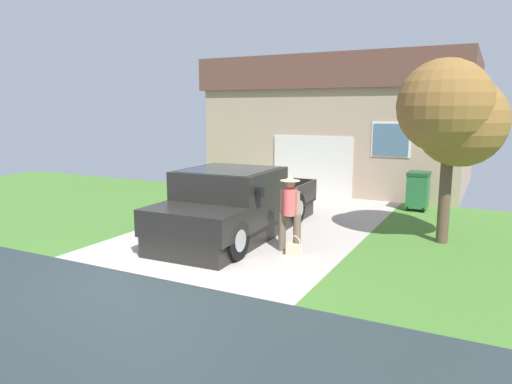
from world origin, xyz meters
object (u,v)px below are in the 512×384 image
person_with_hat (290,210)px  handbag (294,249)px  house_with_garage (348,123)px  front_yard_tree (452,114)px  wheeled_trash_bin (418,190)px  pickup_truck (233,206)px

person_with_hat → handbag: person_with_hat is taller
house_with_garage → front_yard_tree: (4.49, -7.67, 0.40)m
person_with_hat → wheeled_trash_bin: person_with_hat is taller
person_with_hat → house_with_garage: 10.12m
wheeled_trash_bin → house_with_garage: bearing=128.3°
person_with_hat → pickup_truck: bearing=-13.8°
pickup_truck → person_with_hat: person_with_hat is taller
house_with_garage → handbag: bearing=-79.4°
handbag → wheeled_trash_bin: 5.94m
pickup_truck → handbag: (1.83, -0.71, -0.58)m
pickup_truck → person_with_hat: (1.65, -0.51, 0.18)m
house_with_garage → pickup_truck: bearing=-89.8°
handbag → front_yard_tree: (2.61, 2.38, 2.69)m
wheeled_trash_bin → pickup_truck: bearing=-124.1°
house_with_garage → front_yard_tree: 8.90m
house_with_garage → wheeled_trash_bin: (3.43, -4.34, -1.81)m
house_with_garage → wheeled_trash_bin: house_with_garage is taller
person_with_hat → wheeled_trash_bin: size_ratio=1.42×
person_with_hat → house_with_garage: (-1.69, 9.86, 1.53)m
house_with_garage → wheeled_trash_bin: size_ratio=8.28×
pickup_truck → front_yard_tree: size_ratio=1.35×
pickup_truck → wheeled_trash_bin: bearing=-125.4°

